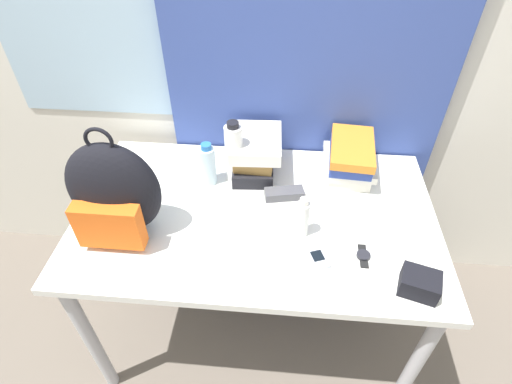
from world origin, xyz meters
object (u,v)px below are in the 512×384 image
Objects in this scene: book_stack_left at (255,153)px; wristwatch at (363,256)px; sunglasses_case at (284,194)px; sunscreen_bottle at (302,218)px; sports_bottle at (234,153)px; water_bottle at (208,165)px; cell_phone at (317,257)px; backpack at (114,193)px; book_stack_center at (349,159)px; camera_pouch at (420,283)px.

wristwatch is (0.40, -0.44, -0.08)m from book_stack_left.
sunglasses_case is 1.58× the size of wristwatch.
sunscreen_bottle is 1.05× the size of sunglasses_case.
sports_bottle is at bearing -140.81° from book_stack_left.
water_bottle is 0.32m from sunglasses_case.
cell_phone is at bearing -63.79° from sunscreen_bottle.
sports_bottle is 2.65× the size of wristwatch.
cell_phone is 0.32m from sunglasses_case.
sunscreen_bottle is (0.63, 0.04, -0.10)m from backpack.
book_stack_center is 2.13× the size of camera_pouch.
book_stack_left is 0.79m from camera_pouch.
water_bottle is at bearing 48.07° from backpack.
water_bottle reaches higher than wristwatch.
backpack is at bearing -176.80° from sunscreen_bottle.
sunscreen_bottle is at bearing 3.20° from backpack.
sports_bottle is at bearing 41.99° from backpack.
sports_bottle is (0.36, 0.32, -0.05)m from backpack.
sunglasses_case is at bearing -52.22° from book_stack_left.
backpack is at bearing 176.45° from wristwatch.
cell_phone is 0.16m from wristwatch.
backpack reaches higher than sports_bottle.
backpack is 3.85× the size of cell_phone.
cell_phone is (0.43, -0.36, -0.08)m from water_bottle.
backpack is 0.86m from wristwatch.
camera_pouch is (0.63, -0.49, -0.09)m from sports_bottle.
cell_phone is (0.68, -0.08, -0.17)m from backpack.
cell_phone is 0.69× the size of sunglasses_case.
cell_phone is at bearing 162.58° from camera_pouch.
backpack is 0.71m from cell_phone.
sunglasses_case is at bearing 135.50° from wristwatch.
water_bottle is at bearing 167.69° from sunglasses_case.
cell_phone reaches higher than wristwatch.
sunglasses_case is at bearing -26.59° from sports_bottle.
water_bottle is at bearing 148.03° from camera_pouch.
water_bottle is 1.69× the size of cell_phone.
book_stack_left reaches higher than camera_pouch.
book_stack_center is 1.09× the size of sports_bottle.
sunscreen_bottle is (0.19, -0.35, -0.01)m from book_stack_left.
backpack is at bearing -138.49° from book_stack_left.
backpack reaches higher than camera_pouch.
sunglasses_case is 0.58m from camera_pouch.
sunglasses_case is at bearing 112.35° from cell_phone.
backpack is at bearing -158.73° from sunglasses_case.
sunglasses_case is (0.13, -0.17, -0.07)m from book_stack_left.
camera_pouch is at bearing -29.86° from sunscreen_bottle.
water_bottle reaches higher than camera_pouch.
sports_bottle is (-0.08, -0.06, 0.04)m from book_stack_left.
sports_bottle is (-0.46, -0.06, 0.05)m from book_stack_center.
sports_bottle is (0.10, 0.04, 0.04)m from water_bottle.
cell_phone is 0.81× the size of camera_pouch.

